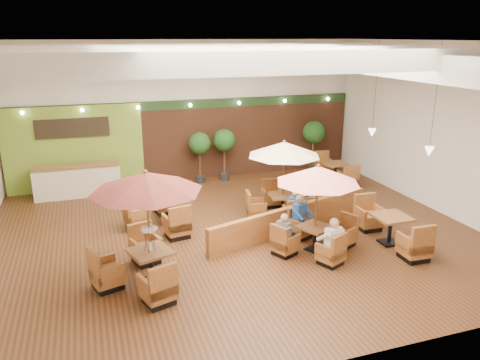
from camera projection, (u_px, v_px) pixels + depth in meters
name	position (u px, v px, depth m)	size (l,w,h in m)	color
room	(231.00, 106.00, 13.99)	(14.04, 14.00, 5.52)	#381E0F
service_counter	(78.00, 181.00, 17.00)	(3.00, 0.75, 1.18)	beige
booth_divider	(293.00, 219.00, 13.89)	(6.00, 0.18, 0.83)	brown
table_0	(144.00, 204.00, 10.62)	(2.72, 2.87, 2.78)	brown
table_1	(317.00, 192.00, 12.35)	(2.55, 2.55, 2.44)	brown
table_2	(284.00, 165.00, 14.78)	(2.54, 2.54, 2.52)	brown
table_3	(162.00, 211.00, 14.38)	(1.97, 2.85, 1.60)	brown
table_4	(390.00, 230.00, 13.14)	(0.97, 2.82, 1.05)	brown
table_5	(335.00, 173.00, 18.75)	(0.97, 2.68, 0.98)	brown
topiary_0	(200.00, 145.00, 18.31)	(0.88, 0.88, 2.03)	black
topiary_1	(224.00, 142.00, 18.60)	(0.91, 0.91, 2.10)	black
topiary_2	(314.00, 134.00, 19.77)	(0.95, 0.95, 2.21)	black
diner_0	(332.00, 237.00, 11.82)	(0.45, 0.40, 0.83)	silver
diner_1	(301.00, 213.00, 13.43)	(0.46, 0.44, 0.83)	#275AAC
diner_2	(285.00, 229.00, 12.36)	(0.40, 0.41, 0.73)	slate
diner_3	(295.00, 204.00, 14.24)	(0.40, 0.36, 0.73)	#275AAC
diner_4	(309.00, 191.00, 15.35)	(0.33, 0.40, 0.79)	silver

